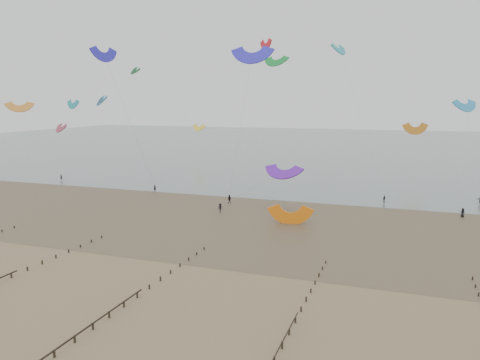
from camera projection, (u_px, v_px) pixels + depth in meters
name	position (u px, v px, depth m)	size (l,w,h in m)	color
ground	(137.00, 274.00, 59.46)	(500.00, 500.00, 0.00)	brown
sea_and_shore	(213.00, 213.00, 92.80)	(500.00, 665.00, 0.03)	#475654
groynes	(58.00, 349.00, 40.35)	(72.16, 50.16, 1.00)	black
kitesurfer_lead	(155.00, 188.00, 114.87)	(0.63, 0.41, 1.72)	black
kitesurfers	(325.00, 201.00, 99.39)	(108.32, 26.98, 1.84)	black
grounded_kite	(290.00, 224.00, 84.16)	(6.89, 3.61, 5.25)	orange
kites_airborne	(250.00, 101.00, 139.42)	(256.90, 108.80, 40.18)	#EB3A88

